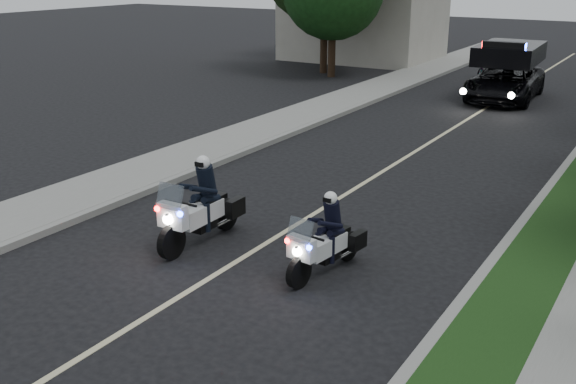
% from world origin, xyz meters
% --- Properties ---
extents(ground, '(120.00, 120.00, 0.00)m').
position_xyz_m(ground, '(0.00, 0.00, 0.00)').
color(ground, black).
rests_on(ground, ground).
extents(curb_right, '(0.20, 60.00, 0.15)m').
position_xyz_m(curb_right, '(4.10, 10.00, 0.07)').
color(curb_right, gray).
rests_on(curb_right, ground).
extents(curb_left, '(0.20, 60.00, 0.15)m').
position_xyz_m(curb_left, '(-4.10, 10.00, 0.07)').
color(curb_left, gray).
rests_on(curb_left, ground).
extents(sidewalk_left, '(2.00, 60.00, 0.16)m').
position_xyz_m(sidewalk_left, '(-5.20, 10.00, 0.08)').
color(sidewalk_left, gray).
rests_on(sidewalk_left, ground).
extents(lane_marking, '(0.12, 50.00, 0.01)m').
position_xyz_m(lane_marking, '(0.00, 10.00, 0.00)').
color(lane_marking, '#BFB78C').
rests_on(lane_marking, ground).
extents(police_moto_left, '(0.74, 2.08, 1.76)m').
position_xyz_m(police_moto_left, '(-1.12, 0.16, 0.00)').
color(police_moto_left, silver).
rests_on(police_moto_left, ground).
extents(police_moto_right, '(0.85, 1.84, 1.51)m').
position_xyz_m(police_moto_right, '(1.62, 0.25, 0.00)').
color(police_moto_right, silver).
rests_on(police_moto_right, ground).
extents(police_suv, '(2.75, 5.42, 2.57)m').
position_xyz_m(police_suv, '(0.12, 18.07, 0.00)').
color(police_suv, black).
rests_on(police_suv, ground).
extents(bicycle, '(0.67, 1.56, 0.79)m').
position_xyz_m(bicycle, '(-2.11, 23.03, 0.00)').
color(bicycle, black).
rests_on(bicycle, ground).
extents(cyclist, '(0.57, 0.38, 1.58)m').
position_xyz_m(cyclist, '(-2.11, 23.03, 0.00)').
color(cyclist, black).
rests_on(cyclist, ground).
extents(tree_left_near, '(5.36, 5.36, 8.04)m').
position_xyz_m(tree_left_near, '(-8.52, 19.46, 0.00)').
color(tree_left_near, '#164015').
rests_on(tree_left_near, ground).
extents(tree_left_far, '(8.28, 8.28, 10.67)m').
position_xyz_m(tree_left_far, '(-9.45, 20.35, 0.00)').
color(tree_left_far, '#183410').
rests_on(tree_left_far, ground).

